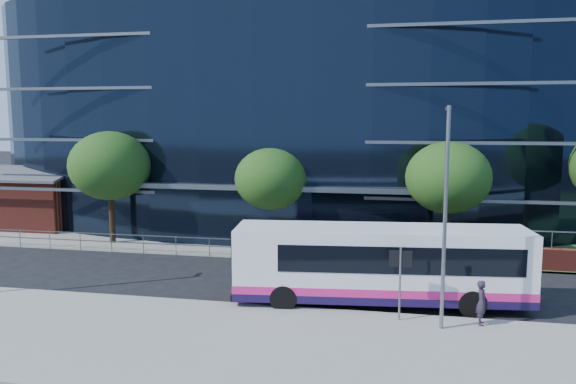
% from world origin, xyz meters
% --- Properties ---
extents(ground, '(200.00, 200.00, 0.00)m').
position_xyz_m(ground, '(0.00, 0.00, 0.00)').
color(ground, black).
rests_on(ground, ground).
extents(pavement_near, '(80.00, 8.00, 0.15)m').
position_xyz_m(pavement_near, '(0.00, -5.00, 0.07)').
color(pavement_near, gray).
rests_on(pavement_near, ground).
extents(kerb, '(80.00, 0.25, 0.16)m').
position_xyz_m(kerb, '(0.00, -1.00, 0.08)').
color(kerb, gray).
rests_on(kerb, ground).
extents(yellow_line_outer, '(80.00, 0.08, 0.01)m').
position_xyz_m(yellow_line_outer, '(0.00, -0.80, 0.01)').
color(yellow_line_outer, gold).
rests_on(yellow_line_outer, ground).
extents(yellow_line_inner, '(80.00, 0.08, 0.01)m').
position_xyz_m(yellow_line_inner, '(0.00, -0.65, 0.01)').
color(yellow_line_inner, gold).
rests_on(yellow_line_inner, ground).
extents(far_forecourt, '(50.00, 8.00, 0.10)m').
position_xyz_m(far_forecourt, '(-6.00, 11.00, 0.05)').
color(far_forecourt, gray).
rests_on(far_forecourt, ground).
extents(glass_office, '(44.00, 23.10, 16.00)m').
position_xyz_m(glass_office, '(-4.00, 20.85, 8.00)').
color(glass_office, black).
rests_on(glass_office, ground).
extents(brick_pavilion, '(8.60, 6.66, 4.40)m').
position_xyz_m(brick_pavilion, '(-22.00, 13.50, 1.94)').
color(brick_pavilion, maroon).
rests_on(brick_pavilion, ground).
extents(guard_railings, '(24.00, 0.05, 1.10)m').
position_xyz_m(guard_railings, '(-8.00, 7.00, 0.82)').
color(guard_railings, slate).
rests_on(guard_railings, ground).
extents(street_sign, '(0.85, 0.09, 2.80)m').
position_xyz_m(street_sign, '(4.50, -1.59, 2.15)').
color(street_sign, slate).
rests_on(street_sign, pavement_near).
extents(tree_far_a, '(4.95, 4.95, 6.98)m').
position_xyz_m(tree_far_a, '(-13.00, 9.00, 4.86)').
color(tree_far_a, black).
rests_on(tree_far_a, ground).
extents(tree_far_b, '(4.29, 4.29, 6.05)m').
position_xyz_m(tree_far_b, '(-3.00, 9.50, 4.21)').
color(tree_far_b, black).
rests_on(tree_far_b, ground).
extents(tree_far_c, '(4.62, 4.62, 6.51)m').
position_xyz_m(tree_far_c, '(7.00, 9.00, 4.54)').
color(tree_far_c, black).
rests_on(tree_far_c, ground).
extents(streetlight_east, '(0.15, 0.77, 8.00)m').
position_xyz_m(streetlight_east, '(6.00, -2.17, 4.44)').
color(streetlight_east, slate).
rests_on(streetlight_east, pavement_near).
extents(city_bus, '(12.24, 4.01, 3.25)m').
position_xyz_m(city_bus, '(3.80, 0.52, 1.73)').
color(city_bus, white).
rests_on(city_bus, ground).
extents(pedestrian, '(0.47, 0.65, 1.67)m').
position_xyz_m(pedestrian, '(7.47, -1.50, 0.98)').
color(pedestrian, '#2B2031').
rests_on(pedestrian, pavement_near).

